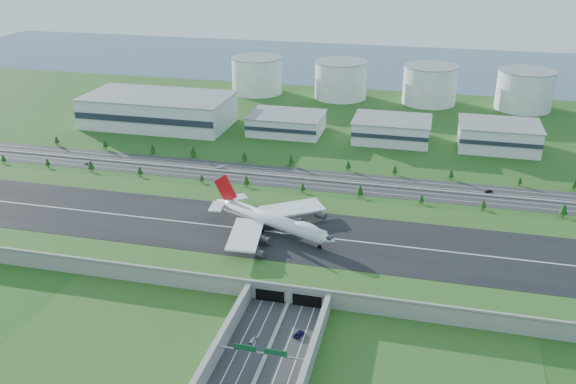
% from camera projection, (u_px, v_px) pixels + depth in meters
% --- Properties ---
extents(ground, '(1200.00, 1200.00, 0.00)m').
position_uv_depth(ground, '(311.00, 250.00, 316.71)').
color(ground, '#1D4816').
rests_on(ground, ground).
extents(airfield_deck, '(520.00, 100.00, 9.20)m').
position_uv_depth(airfield_deck, '(311.00, 243.00, 314.99)').
color(airfield_deck, gray).
rests_on(airfield_deck, ground).
extents(underpass_road, '(38.80, 120.40, 8.00)m').
position_uv_depth(underpass_road, '(257.00, 368.00, 226.79)').
color(underpass_road, '#28282B').
rests_on(underpass_road, ground).
extents(sign_gantry_near, '(38.70, 0.70, 9.80)m').
position_uv_depth(sign_gantry_near, '(260.00, 353.00, 229.28)').
color(sign_gantry_near, gray).
rests_on(sign_gantry_near, ground).
extents(north_expressway, '(560.00, 36.00, 0.12)m').
position_uv_depth(north_expressway, '(340.00, 182.00, 401.31)').
color(north_expressway, '#28282B').
rests_on(north_expressway, ground).
extents(tree_row, '(501.34, 48.61, 8.44)m').
position_uv_depth(tree_row, '(351.00, 176.00, 398.94)').
color(tree_row, '#3D2819').
rests_on(tree_row, ground).
extents(hangar_west, '(120.00, 60.00, 25.00)m').
position_uv_depth(hangar_west, '(159.00, 110.00, 513.40)').
color(hangar_west, silver).
rests_on(hangar_west, ground).
extents(hangar_mid_a, '(58.00, 42.00, 15.00)m').
position_uv_depth(hangar_mid_a, '(286.00, 123.00, 495.98)').
color(hangar_mid_a, silver).
rests_on(hangar_mid_a, ground).
extents(hangar_mid_b, '(58.00, 42.00, 17.00)m').
position_uv_depth(hangar_mid_b, '(392.00, 130.00, 477.13)').
color(hangar_mid_b, silver).
rests_on(hangar_mid_b, ground).
extents(hangar_mid_c, '(58.00, 42.00, 19.00)m').
position_uv_depth(hangar_mid_c, '(499.00, 136.00, 459.36)').
color(hangar_mid_c, silver).
rests_on(hangar_mid_c, ground).
extents(fuel_tank_a, '(50.00, 50.00, 35.00)m').
position_uv_depth(fuel_tank_a, '(257.00, 75.00, 611.89)').
color(fuel_tank_a, silver).
rests_on(fuel_tank_a, ground).
extents(fuel_tank_b, '(50.00, 50.00, 35.00)m').
position_uv_depth(fuel_tank_b, '(341.00, 80.00, 593.44)').
color(fuel_tank_b, silver).
rests_on(fuel_tank_b, ground).
extents(fuel_tank_c, '(50.00, 50.00, 35.00)m').
position_uv_depth(fuel_tank_c, '(430.00, 85.00, 574.99)').
color(fuel_tank_c, silver).
rests_on(fuel_tank_c, ground).
extents(fuel_tank_d, '(50.00, 50.00, 35.00)m').
position_uv_depth(fuel_tank_d, '(525.00, 90.00, 556.54)').
color(fuel_tank_d, silver).
rests_on(fuel_tank_d, ground).
extents(bay_water, '(1200.00, 260.00, 0.06)m').
position_uv_depth(bay_water, '(391.00, 65.00, 744.24)').
color(bay_water, '#364D67').
rests_on(bay_water, ground).
extents(boeing_747, '(74.67, 68.99, 24.64)m').
position_uv_depth(boeing_747, '(272.00, 220.00, 315.80)').
color(boeing_747, silver).
rests_on(boeing_747, airfield_deck).
extents(car_0, '(3.09, 4.85, 1.54)m').
position_uv_depth(car_0, '(253.00, 339.00, 246.82)').
color(car_0, silver).
rests_on(car_0, ground).
extents(car_2, '(4.59, 6.45, 1.63)m').
position_uv_depth(car_2, '(299.00, 334.00, 250.18)').
color(car_2, '#0E0B3A').
rests_on(car_2, ground).
extents(car_4, '(4.31, 1.91, 1.44)m').
position_uv_depth(car_4, '(88.00, 164.00, 430.38)').
color(car_4, slate).
rests_on(car_4, ground).
extents(car_5, '(5.19, 3.46, 1.62)m').
position_uv_depth(car_5, '(489.00, 191.00, 385.29)').
color(car_5, black).
rests_on(car_5, ground).
extents(car_7, '(5.49, 3.96, 1.48)m').
position_uv_depth(car_7, '(221.00, 167.00, 424.91)').
color(car_7, white).
rests_on(car_7, ground).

